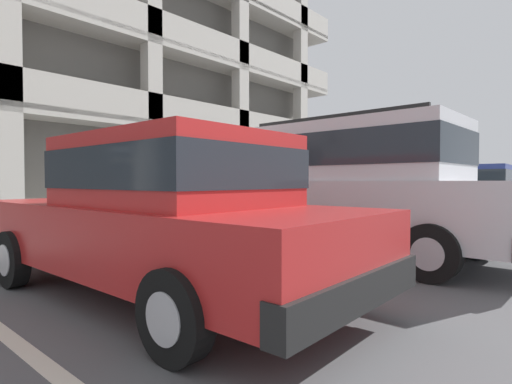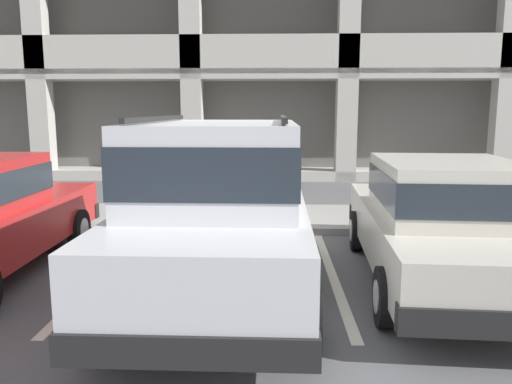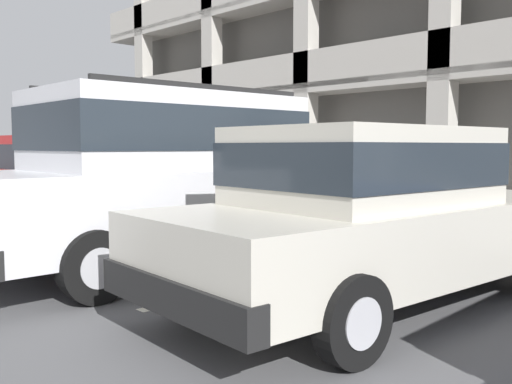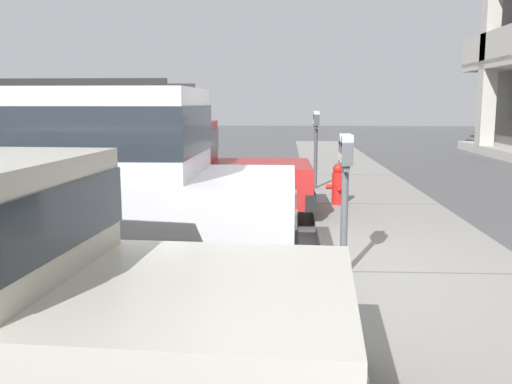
# 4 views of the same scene
# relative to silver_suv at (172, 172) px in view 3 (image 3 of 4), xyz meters

# --- Properties ---
(ground_plane) EXTENTS (80.00, 80.00, 0.10)m
(ground_plane) POSITION_rel_silver_suv_xyz_m (-0.12, 2.51, -1.14)
(ground_plane) COLOR #565659
(sidewalk) EXTENTS (40.00, 2.20, 0.12)m
(sidewalk) POSITION_rel_silver_suv_xyz_m (-0.12, 3.81, -1.03)
(sidewalk) COLOR gray
(sidewalk) RESTS_ON ground_plane
(parking_stall_lines) EXTENTS (11.91, 4.80, 0.01)m
(parking_stall_lines) POSITION_rel_silver_suv_xyz_m (1.35, 1.11, -1.08)
(parking_stall_lines) COLOR silver
(parking_stall_lines) RESTS_ON ground_plane
(silver_suv) EXTENTS (2.06, 4.80, 2.03)m
(silver_suv) POSITION_rel_silver_suv_xyz_m (0.00, 0.00, 0.00)
(silver_suv) COLOR silver
(silver_suv) RESTS_ON ground_plane
(red_sedan) EXTENTS (1.91, 4.51, 1.54)m
(red_sedan) POSITION_rel_silver_suv_xyz_m (-3.20, 0.35, -0.27)
(red_sedan) COLOR red
(red_sedan) RESTS_ON ground_plane
(dark_hatchback) EXTENTS (2.04, 4.58, 1.54)m
(dark_hatchback) POSITION_rel_silver_suv_xyz_m (2.58, 0.34, -0.27)
(dark_hatchback) COLOR beige
(dark_hatchback) RESTS_ON ground_plane
(parking_meter_near) EXTENTS (0.35, 0.12, 1.41)m
(parking_meter_near) POSITION_rel_silver_suv_xyz_m (0.00, 2.86, 0.09)
(parking_meter_near) COLOR #595B60
(parking_meter_near) RESTS_ON sidewalk
(parking_meter_far) EXTENTS (0.35, 0.12, 1.55)m
(parking_meter_far) POSITION_rel_silver_suv_xyz_m (-5.89, 2.88, 0.18)
(parking_meter_far) COLOR #47474C
(parking_meter_far) RESTS_ON sidewalk
(fire_hydrant) EXTENTS (0.30, 0.30, 0.70)m
(fire_hydrant) POSITION_rel_silver_suv_xyz_m (-4.04, 3.16, -0.62)
(fire_hydrant) COLOR red
(fire_hydrant) RESTS_ON sidewalk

